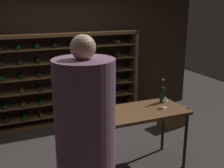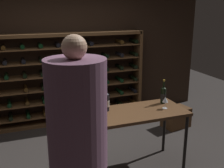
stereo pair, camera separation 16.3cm
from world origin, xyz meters
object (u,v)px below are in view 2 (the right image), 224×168
at_px(tasting_table, 136,117).
at_px(wine_glass_stemmed_center, 165,100).
at_px(wine_bottle_black_capsule, 106,101).
at_px(wine_rack, 67,79).
at_px(person_host_in_suit, 78,141).
at_px(wine_crate, 176,117).
at_px(wine_bottle_amber_reserve, 163,95).

distance_m(tasting_table, wine_glass_stemmed_center, 0.46).
relative_size(tasting_table, wine_bottle_black_capsule, 3.68).
relative_size(wine_rack, wine_glass_stemmed_center, 18.26).
height_order(person_host_in_suit, wine_bottle_black_capsule, person_host_in_suit).
bearing_deg(person_host_in_suit, wine_crate, 146.01).
relative_size(wine_bottle_black_capsule, wine_bottle_amber_reserve, 1.04).
height_order(wine_rack, wine_bottle_black_capsule, wine_rack).
height_order(tasting_table, wine_glass_stemmed_center, wine_glass_stemmed_center).
xyz_separation_m(wine_rack, wine_bottle_black_capsule, (0.16, -1.81, 0.12)).
relative_size(wine_rack, wine_bottle_amber_reserve, 8.66).
bearing_deg(person_host_in_suit, tasting_table, 149.96).
bearing_deg(wine_rack, tasting_table, -75.09).
height_order(tasting_table, wine_bottle_black_capsule, wine_bottle_black_capsule).
bearing_deg(wine_glass_stemmed_center, wine_bottle_amber_reserve, 66.39).
bearing_deg(wine_bottle_amber_reserve, wine_rack, 119.45).
bearing_deg(tasting_table, person_host_in_suit, -135.42).
height_order(wine_crate, wine_bottle_amber_reserve, wine_bottle_amber_reserve).
bearing_deg(wine_glass_stemmed_center, tasting_table, 173.80).
height_order(wine_bottle_black_capsule, wine_glass_stemmed_center, wine_bottle_black_capsule).
distance_m(person_host_in_suit, wine_crate, 3.24).
relative_size(tasting_table, person_host_in_suit, 0.67).
bearing_deg(wine_bottle_black_capsule, wine_bottle_amber_reserve, -0.10).
relative_size(tasting_table, wine_crate, 2.80).
distance_m(person_host_in_suit, wine_glass_stemmed_center, 1.75).
bearing_deg(wine_glass_stemmed_center, person_host_in_suit, -146.01).
distance_m(wine_bottle_black_capsule, wine_glass_stemmed_center, 0.80).
bearing_deg(wine_rack, wine_glass_stemmed_center, -65.06).
height_order(wine_rack, wine_bottle_amber_reserve, wine_rack).
relative_size(wine_rack, wine_bottle_black_capsule, 8.29).
relative_size(wine_bottle_amber_reserve, wine_glass_stemmed_center, 2.11).
relative_size(person_host_in_suit, wine_bottle_black_capsule, 5.49).
xyz_separation_m(person_host_in_suit, wine_bottle_amber_reserve, (1.54, 1.18, -0.13)).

